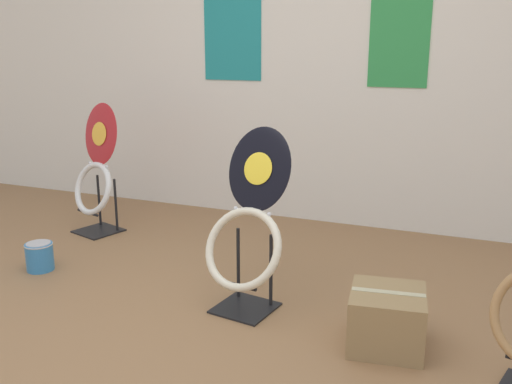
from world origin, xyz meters
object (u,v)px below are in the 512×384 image
at_px(paint_can, 40,256).
at_px(storage_box, 387,319).
at_px(toilet_seat_display_jazz_black, 248,231).
at_px(toilet_seat_display_crimson_swirl, 96,173).

xyz_separation_m(paint_can, storage_box, (2.05, -0.12, 0.04)).
relative_size(toilet_seat_display_jazz_black, storage_box, 2.44).
xyz_separation_m(toilet_seat_display_jazz_black, storage_box, (0.72, -0.12, -0.28)).
relative_size(toilet_seat_display_crimson_swirl, storage_box, 2.45).
bearing_deg(storage_box, toilet_seat_display_crimson_swirl, 158.73).
bearing_deg(toilet_seat_display_jazz_black, paint_can, -179.66).
height_order(toilet_seat_display_crimson_swirl, storage_box, toilet_seat_display_crimson_swirl).
height_order(toilet_seat_display_jazz_black, storage_box, toilet_seat_display_jazz_black).
height_order(toilet_seat_display_crimson_swirl, paint_can, toilet_seat_display_crimson_swirl).
relative_size(toilet_seat_display_jazz_black, paint_can, 5.37).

